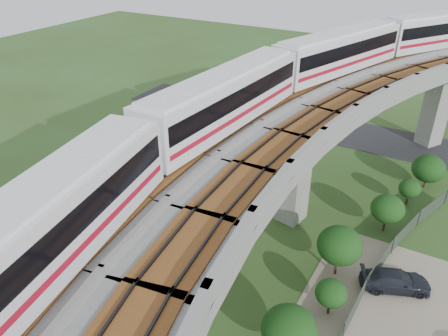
{
  "coord_description": "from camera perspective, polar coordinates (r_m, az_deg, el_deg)",
  "views": [
    {
      "loc": [
        11.1,
        -19.03,
        22.22
      ],
      "look_at": [
        -1.78,
        3.61,
        7.5
      ],
      "focal_mm": 35.0,
      "sensor_mm": 36.0,
      "label": 1
    }
  ],
  "objects": [
    {
      "name": "tree_1",
      "position": [
        41.91,
        23.1,
        -2.49
      ],
      "size": [
        1.94,
        1.94,
        2.52
      ],
      "color": "#382314",
      "rests_on": "ground"
    },
    {
      "name": "tree_3",
      "position": [
        31.81,
        14.85,
        -9.74
      ],
      "size": [
        3.15,
        3.15,
        3.97
      ],
      "color": "#382314",
      "rests_on": "ground"
    },
    {
      "name": "car_dark",
      "position": [
        33.13,
        21.48,
        -13.52
      ],
      "size": [
        5.11,
        3.66,
        1.37
      ],
      "primitive_type": "imported",
      "rotation": [
        0.0,
        0.0,
        1.98
      ],
      "color": "black",
      "rests_on": "dirt_lot"
    },
    {
      "name": "tree_2",
      "position": [
        37.44,
        20.59,
        -5.01
      ],
      "size": [
        2.68,
        2.68,
        3.34
      ],
      "color": "#382314",
      "rests_on": "ground"
    },
    {
      "name": "tree_4",
      "position": [
        29.42,
        13.8,
        -15.59
      ],
      "size": [
        2.03,
        2.03,
        2.67
      ],
      "color": "#382314",
      "rests_on": "ground"
    },
    {
      "name": "tree_0",
      "position": [
        45.22,
        25.16,
        -0.08
      ],
      "size": [
        3.04,
        3.04,
        3.33
      ],
      "color": "#382314",
      "rests_on": "ground"
    },
    {
      "name": "ground",
      "position": [
        31.29,
        -0.46,
        -15.78
      ],
      "size": [
        160.0,
        160.0,
        0.0
      ],
      "primitive_type": "plane",
      "color": "#32481D",
      "rests_on": "ground"
    },
    {
      "name": "asphalt_road",
      "position": [
        54.95,
        15.45,
        4.52
      ],
      "size": [
        60.0,
        8.0,
        0.03
      ],
      "primitive_type": "cube",
      "color": "#232326",
      "rests_on": "ground"
    },
    {
      "name": "viaduct",
      "position": [
        24.25,
        7.36,
        -3.7
      ],
      "size": [
        19.58,
        73.98,
        11.4
      ],
      "color": "#99968E",
      "rests_on": "ground"
    },
    {
      "name": "metro_train",
      "position": [
        32.78,
        11.05,
        11.33
      ],
      "size": [
        16.69,
        60.31,
        3.64
      ],
      "color": "white",
      "rests_on": "ground"
    },
    {
      "name": "tree_5",
      "position": [
        26.17,
        8.5,
        -20.22
      ],
      "size": [
        3.18,
        3.18,
        3.75
      ],
      "color": "#382314",
      "rests_on": "ground"
    }
  ]
}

